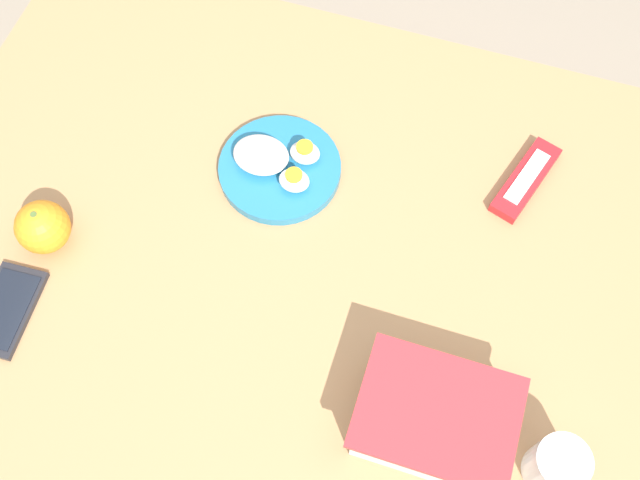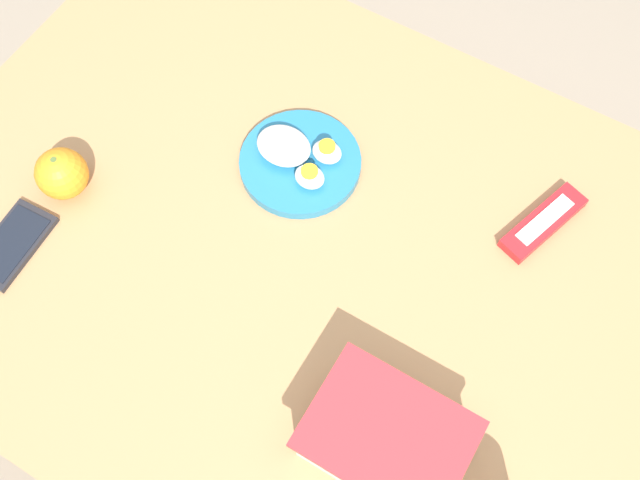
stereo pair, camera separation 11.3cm
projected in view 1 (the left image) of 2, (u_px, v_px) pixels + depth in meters
name	position (u px, v px, depth m)	size (l,w,h in m)	color
ground_plane	(309.00, 383.00, 1.83)	(10.00, 10.00, 0.00)	gray
table	(303.00, 272.00, 1.23)	(1.28, 0.96, 0.75)	#AD7F51
food_container	(434.00, 420.00, 1.01)	(0.21, 0.16, 0.09)	white
orange_fruit	(43.00, 227.00, 1.13)	(0.08, 0.08, 0.08)	orange
rice_plate	(278.00, 165.00, 1.21)	(0.20, 0.20, 0.05)	teal
candy_bar	(526.00, 180.00, 1.20)	(0.09, 0.16, 0.02)	red
cell_phone	(6.00, 310.00, 1.11)	(0.08, 0.14, 0.01)	#232328
drinking_glass	(556.00, 466.00, 0.98)	(0.07, 0.07, 0.08)	silver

